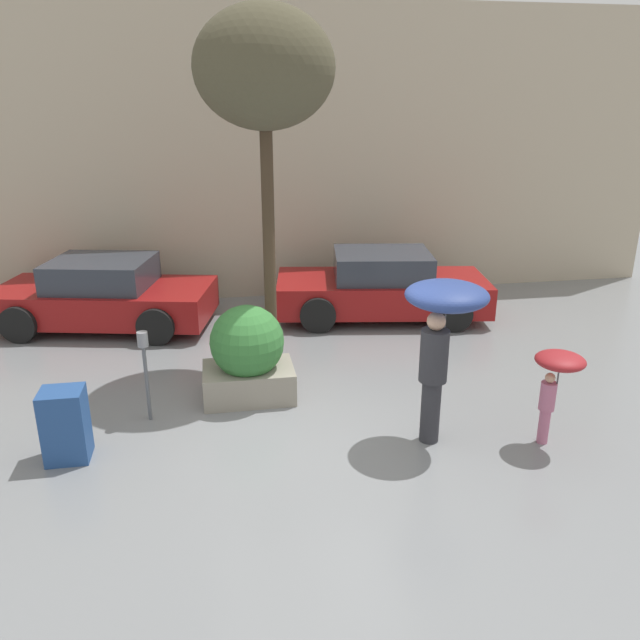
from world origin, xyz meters
name	(u,v)px	position (x,y,z in m)	size (l,w,h in m)	color
ground_plane	(310,440)	(0.00, 0.00, 0.00)	(40.00, 40.00, 0.00)	slate
building_facade	(261,156)	(0.00, 6.50, 3.00)	(18.00, 0.30, 6.00)	#B7A88E
planter_box	(248,355)	(-0.69, 1.38, 0.67)	(1.30, 1.06, 1.39)	gray
person_adult	(443,319)	(1.59, -0.19, 1.61)	(1.01, 1.01, 2.06)	#2D2D33
person_child	(557,373)	(2.94, -0.57, 0.98)	(0.60, 0.60, 1.23)	#B76684
parked_car_near	(381,287)	(2.15, 4.58, 0.61)	(4.33, 2.47, 1.31)	maroon
parked_car_far	(104,296)	(-3.17, 4.90, 0.61)	(4.29, 2.63, 1.31)	maroon
street_tree	(264,72)	(-0.24, 2.48, 4.47)	(2.01, 2.01, 5.38)	#423323
parking_meter	(144,357)	(-2.05, 0.93, 0.91)	(0.14, 0.14, 1.27)	#595B60
newspaper_box	(65,425)	(-2.93, 0.09, 0.45)	(0.50, 0.44, 0.90)	navy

